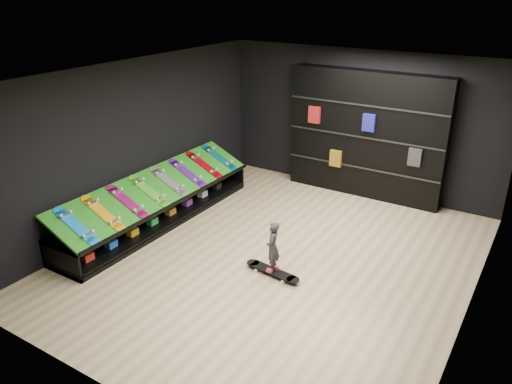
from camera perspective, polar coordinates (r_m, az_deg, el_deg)
The scene contains 19 objects.
floor at distance 8.39m, azimuth 2.20°, elevation -7.47°, with size 6.00×7.00×0.01m, color #C8B387.
ceiling at distance 7.33m, azimuth 2.56°, elevation 13.16°, with size 6.00×7.00×0.01m, color white.
wall_back at distance 10.77m, azimuth 11.73°, elevation 7.78°, with size 6.00×0.02×3.00m, color black.
wall_front at distance 5.29m, azimuth -17.09°, elevation -9.58°, with size 6.00×0.02×3.00m, color black.
wall_left at distance 9.49m, azimuth -13.64°, elevation 5.53°, with size 0.02×7.00×3.00m, color black.
wall_right at distance 6.89m, azimuth 24.59°, elevation -2.80°, with size 0.02×7.00×3.00m, color black.
display_rack at distance 9.63m, azimuth -11.05°, elevation -1.96°, with size 0.90×4.50×0.50m, color black, non-canonical shape.
turf_ramp at distance 9.42m, azimuth -11.04°, elevation 0.51°, with size 1.00×4.50×0.04m, color #186D11.
back_shelving at distance 10.58m, azimuth 12.47°, elevation 6.37°, with size 3.27×0.38×2.62m, color black.
floor_skateboard at distance 7.90m, azimuth 1.88°, elevation -9.21°, with size 0.98×0.22×0.09m, color black, non-canonical shape.
child at distance 7.74m, azimuth 1.91°, elevation -7.37°, with size 0.19×0.13×0.50m, color black.
display_board_0 at distance 8.25m, azimuth -19.86°, elevation -3.67°, with size 0.98×0.22×0.09m, color blue, non-canonical shape.
display_board_1 at distance 8.55m, azimuth -17.08°, elevation -2.32°, with size 0.98×0.22×0.09m, color orange, non-canonical shape.
display_board_2 at distance 8.88m, azimuth -14.51°, elevation -1.07°, with size 0.98×0.22×0.09m, color #E5198C, non-canonical shape.
display_board_3 at distance 9.22m, azimuth -12.12°, elevation 0.10°, with size 0.98×0.22×0.09m, color green, non-canonical shape.
display_board_4 at distance 9.58m, azimuth -9.91°, elevation 1.18°, with size 0.98×0.22×0.09m, color black, non-canonical shape.
display_board_5 at distance 9.96m, azimuth -7.86°, elevation 2.18°, with size 0.98×0.22×0.09m, color purple, non-canonical shape.
display_board_6 at distance 10.36m, azimuth -5.96°, elevation 3.10°, with size 0.98×0.22×0.09m, color red, non-canonical shape.
display_board_7 at distance 10.76m, azimuth -4.20°, elevation 3.95°, with size 0.98×0.22×0.09m, color #0C8C99, non-canonical shape.
Camera 1 is at (3.54, -6.28, 4.27)m, focal length 35.00 mm.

